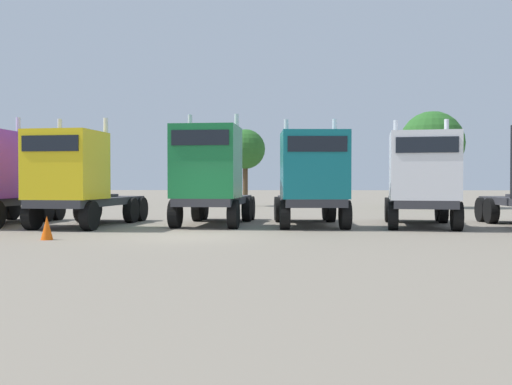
{
  "coord_description": "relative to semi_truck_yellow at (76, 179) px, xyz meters",
  "views": [
    {
      "loc": [
        3.1,
        -17.89,
        1.74
      ],
      "look_at": [
        1.91,
        4.8,
        1.31
      ],
      "focal_mm": 39.75,
      "sensor_mm": 36.0,
      "label": 1
    }
  ],
  "objects": [
    {
      "name": "semi_truck_teal",
      "position": [
        8.93,
        0.78,
        -0.01
      ],
      "size": [
        2.91,
        6.3,
        4.19
      ],
      "rotation": [
        0.0,
        0.0,
        -1.51
      ],
      "color": "#333338",
      "rests_on": "ground"
    },
    {
      "name": "oak_far_right",
      "position": [
        17.62,
        17.1,
        2.42
      ],
      "size": [
        4.24,
        4.24,
        6.41
      ],
      "color": "#4C3823",
      "rests_on": "ground"
    },
    {
      "name": "semi_truck_yellow",
      "position": [
        0.0,
        0.0,
        0.0
      ],
      "size": [
        3.18,
        6.52,
        4.19
      ],
      "rotation": [
        0.0,
        0.0,
        -1.68
      ],
      "color": "#333338",
      "rests_on": "ground"
    },
    {
      "name": "traffic_cone_mid",
      "position": [
        0.79,
        -4.46,
        -1.5
      ],
      "size": [
        0.36,
        0.36,
        0.71
      ],
      "primitive_type": "cone",
      "color": "#F2590C",
      "rests_on": "ground"
    },
    {
      "name": "semi_truck_green",
      "position": [
        4.98,
        0.96,
        0.14
      ],
      "size": [
        2.92,
        6.36,
        4.45
      ],
      "rotation": [
        0.0,
        0.0,
        -1.63
      ],
      "color": "#333338",
      "rests_on": "ground"
    },
    {
      "name": "oak_far_left",
      "position": [
        -9.62,
        20.98,
        2.06
      ],
      "size": [
        3.59,
        3.59,
        5.74
      ],
      "color": "#4C3823",
      "rests_on": "ground"
    },
    {
      "name": "oak_far_centre",
      "position": [
        5.05,
        19.42,
        2.18
      ],
      "size": [
        2.84,
        2.84,
        5.5
      ],
      "color": "#4C3823",
      "rests_on": "ground"
    },
    {
      "name": "semi_truck_white",
      "position": [
        13.08,
        0.67,
        -0.03
      ],
      "size": [
        3.41,
        6.56,
        4.14
      ],
      "rotation": [
        0.0,
        0.0,
        -1.72
      ],
      "color": "#333338",
      "rests_on": "ground"
    },
    {
      "name": "ground",
      "position": [
        4.83,
        -3.13,
        -1.86
      ],
      "size": [
        200.0,
        200.0,
        0.0
      ],
      "primitive_type": "plane",
      "color": "gray"
    }
  ]
}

